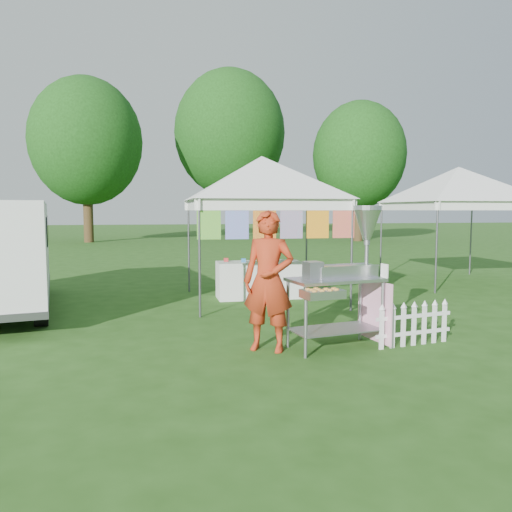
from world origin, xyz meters
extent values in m
plane|color=#264E16|center=(0.00, 0.00, 0.00)|extent=(120.00, 120.00, 0.00)
cylinder|color=#59595E|center=(-1.42, 2.08, 1.05)|extent=(0.04, 0.04, 2.10)
cylinder|color=#59595E|center=(1.42, 2.08, 1.05)|extent=(0.04, 0.04, 2.10)
cylinder|color=#59595E|center=(-1.42, 4.92, 1.05)|extent=(0.04, 0.04, 2.10)
cylinder|color=#59595E|center=(1.42, 4.92, 1.05)|extent=(0.04, 0.04, 2.10)
cube|color=white|center=(0.00, 2.08, 2.00)|extent=(3.00, 0.03, 0.22)
cube|color=white|center=(0.00, 4.92, 2.00)|extent=(3.00, 0.03, 0.22)
pyramid|color=white|center=(0.00, 3.50, 3.00)|extent=(4.24, 4.24, 0.90)
cylinder|color=#59595E|center=(0.00, 2.08, 2.08)|extent=(3.00, 0.03, 0.03)
cube|color=green|center=(-1.25, 2.08, 1.73)|extent=(0.42, 0.01, 0.70)
cube|color=#B019AB|center=(-0.75, 2.08, 1.73)|extent=(0.42, 0.01, 0.70)
cube|color=red|center=(-0.25, 2.08, 1.73)|extent=(0.42, 0.01, 0.70)
cube|color=#33B6C1|center=(0.25, 2.08, 1.73)|extent=(0.42, 0.01, 0.70)
cube|color=orange|center=(0.75, 2.08, 1.73)|extent=(0.42, 0.01, 0.70)
cube|color=#D41A63|center=(1.25, 2.08, 1.73)|extent=(0.42, 0.01, 0.70)
cylinder|color=#59595E|center=(4.08, 3.58, 1.05)|extent=(0.04, 0.04, 2.10)
cylinder|color=#59595E|center=(4.08, 6.42, 1.05)|extent=(0.04, 0.04, 2.10)
cylinder|color=#59595E|center=(6.92, 6.42, 1.05)|extent=(0.04, 0.04, 2.10)
cube|color=white|center=(5.50, 3.58, 2.00)|extent=(3.00, 0.03, 0.22)
cube|color=white|center=(5.50, 6.42, 2.00)|extent=(3.00, 0.03, 0.22)
pyramid|color=white|center=(5.50, 5.00, 3.00)|extent=(4.24, 4.24, 0.90)
cylinder|color=#59595E|center=(5.50, 3.58, 2.08)|extent=(3.00, 0.03, 0.03)
cylinder|color=#3B2915|center=(-6.00, 24.00, 1.98)|extent=(0.56, 0.56, 3.96)
ellipsoid|color=#20641B|center=(-6.00, 24.00, 5.85)|extent=(6.40, 6.40, 7.36)
cylinder|color=#3B2915|center=(3.00, 28.00, 2.42)|extent=(0.56, 0.56, 4.84)
ellipsoid|color=#20641B|center=(3.00, 28.00, 7.15)|extent=(7.60, 7.60, 8.74)
cylinder|color=#3B2915|center=(10.00, 22.00, 1.76)|extent=(0.56, 0.56, 3.52)
ellipsoid|color=#20641B|center=(10.00, 22.00, 5.20)|extent=(5.60, 5.60, 6.44)
cylinder|color=gray|center=(-0.31, -0.65, 0.48)|extent=(0.05, 0.05, 0.95)
cylinder|color=gray|center=(0.84, -0.44, 0.48)|extent=(0.05, 0.05, 0.95)
cylinder|color=gray|center=(-0.40, -0.12, 0.48)|extent=(0.05, 0.05, 0.95)
cylinder|color=gray|center=(0.75, 0.09, 0.48)|extent=(0.05, 0.05, 0.95)
cube|color=gray|center=(0.22, -0.28, 0.26)|extent=(1.29, 0.81, 0.02)
cube|color=#B7B7BC|center=(0.22, -0.28, 0.95)|extent=(1.36, 0.85, 0.04)
cube|color=#B7B7BC|center=(0.40, -0.20, 1.05)|extent=(0.93, 0.42, 0.16)
cube|color=gray|center=(-0.10, -0.28, 1.09)|extent=(0.25, 0.27, 0.23)
cylinder|color=gray|center=(0.73, -0.14, 1.43)|extent=(0.06, 0.06, 0.95)
cone|color=#B7B7BC|center=(0.73, -0.14, 1.69)|extent=(0.44, 0.44, 0.42)
cylinder|color=#B7B7BC|center=(0.73, -0.14, 1.93)|extent=(0.47, 0.47, 0.06)
cube|color=#B7B7BC|center=(-0.13, -0.75, 0.85)|extent=(0.56, 0.40, 0.11)
cube|color=#EFA1C0|center=(0.85, -0.17, 0.48)|extent=(0.16, 0.79, 0.86)
cube|color=white|center=(0.84, -0.47, 1.08)|extent=(0.04, 0.15, 0.19)
imported|color=#AB2F15|center=(-0.70, -0.20, 0.95)|extent=(0.83, 0.73, 1.90)
cube|color=white|center=(-5.55, 5.34, 0.78)|extent=(1.94, 1.01, 0.87)
cube|color=black|center=(-4.31, 4.05, 1.50)|extent=(0.52, 2.62, 0.53)
cube|color=black|center=(-5.62, 5.70, 1.50)|extent=(1.63, 0.34, 0.53)
cylinder|color=black|center=(-4.04, 1.93, 0.33)|extent=(0.33, 0.69, 0.66)
cylinder|color=black|center=(-4.62, 4.98, 0.33)|extent=(0.33, 0.69, 0.66)
cube|color=white|center=(0.82, -0.48, 0.28)|extent=(0.07, 0.03, 0.56)
cube|color=white|center=(1.00, -0.44, 0.28)|extent=(0.07, 0.03, 0.56)
cube|color=white|center=(1.18, -0.41, 0.28)|extent=(0.07, 0.03, 0.56)
cube|color=white|center=(1.35, -0.38, 0.28)|extent=(0.07, 0.03, 0.56)
cube|color=white|center=(1.53, -0.35, 0.28)|extent=(0.07, 0.03, 0.56)
cube|color=white|center=(1.71, -0.31, 0.28)|extent=(0.07, 0.03, 0.56)
cube|color=white|center=(1.88, -0.28, 0.28)|extent=(0.07, 0.03, 0.56)
cube|color=white|center=(1.35, -0.38, 0.18)|extent=(1.24, 0.25, 0.05)
cube|color=white|center=(1.35, -0.38, 0.42)|extent=(1.24, 0.25, 0.05)
cube|color=white|center=(0.01, 3.79, 0.39)|extent=(1.80, 0.70, 0.79)
camera|label=1|loc=(-2.18, -6.66, 1.90)|focal=35.00mm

